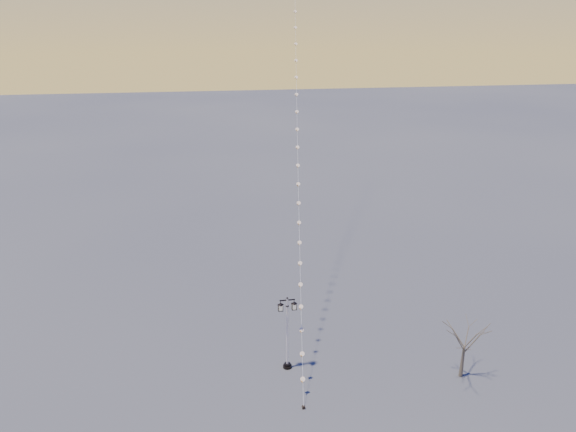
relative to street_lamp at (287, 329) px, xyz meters
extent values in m
plane|color=#454646|center=(1.54, -3.49, -2.79)|extent=(300.00, 300.00, 0.00)
cylinder|color=black|center=(0.00, 0.00, -2.71)|extent=(0.56, 0.56, 0.16)
cylinder|color=black|center=(0.00, 0.00, -2.56)|extent=(0.40, 0.40, 0.14)
cylinder|color=silver|center=(0.00, 0.00, -0.14)|extent=(0.13, 0.13, 4.70)
cylinder|color=black|center=(0.00, 0.00, 1.66)|extent=(0.20, 0.20, 0.06)
cube|color=black|center=(0.00, 0.00, 2.06)|extent=(0.95, 0.08, 0.06)
sphere|color=black|center=(0.00, 0.00, 2.18)|extent=(0.14, 0.14, 0.14)
pyramid|color=black|center=(-0.42, -0.01, 1.91)|extent=(0.44, 0.44, 0.14)
cube|color=beige|center=(-0.42, -0.01, 1.60)|extent=(0.26, 0.26, 0.34)
cube|color=black|center=(-0.42, -0.01, 1.41)|extent=(0.30, 0.30, 0.04)
pyramid|color=black|center=(0.42, 0.01, 1.91)|extent=(0.44, 0.44, 0.14)
cube|color=beige|center=(0.42, 0.01, 1.60)|extent=(0.26, 0.26, 0.34)
cube|color=black|center=(0.42, 0.01, 1.41)|extent=(0.30, 0.30, 0.04)
cone|color=brown|center=(10.50, -2.60, -1.70)|extent=(0.26, 0.26, 2.18)
cylinder|color=black|center=(0.29, -3.96, -2.70)|extent=(0.18, 0.18, 0.18)
cylinder|color=black|center=(0.29, -3.96, -2.67)|extent=(0.03, 0.03, 0.23)
cone|color=orange|center=(3.49, 16.81, 16.49)|extent=(0.07, 0.07, 0.26)
cylinder|color=white|center=(0.29, -3.96, -2.24)|extent=(0.01, 0.01, 0.74)
camera|label=1|loc=(-4.59, -28.43, 17.98)|focal=33.43mm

